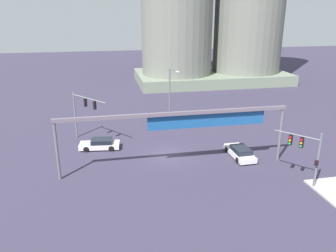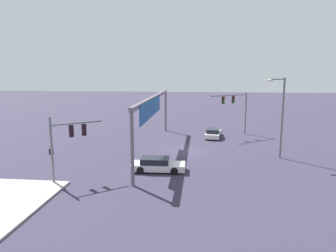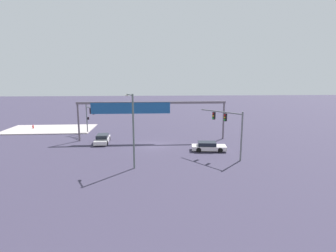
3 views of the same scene
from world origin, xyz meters
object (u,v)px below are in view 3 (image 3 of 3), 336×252
object	(u,v)px
streetlamp_curved_arm	(133,126)
traffic_signal_opposite_side	(229,124)
sedan_car_waiting_far	(208,147)
traffic_signal_near_corner	(90,114)
sedan_car_approaching	(102,139)
fire_hydrant_on_curb	(33,127)

from	to	relation	value
streetlamp_curved_arm	traffic_signal_opposite_side	bearing A→B (deg)	-100.78
sedan_car_waiting_far	streetlamp_curved_arm	bearing A→B (deg)	-140.67
traffic_signal_near_corner	streetlamp_curved_arm	size ratio (longest dim) A/B	0.65
traffic_signal_near_corner	traffic_signal_opposite_side	size ratio (longest dim) A/B	0.90
sedan_car_approaching	fire_hydrant_on_curb	bearing A→B (deg)	-128.92
traffic_signal_near_corner	sedan_car_waiting_far	size ratio (longest dim) A/B	1.11
traffic_signal_opposite_side	sedan_car_approaching	xyz separation A→B (m)	(16.73, -8.47, -3.66)
traffic_signal_near_corner	traffic_signal_opposite_side	xyz separation A→B (m)	(-19.97, 15.25, 0.76)
streetlamp_curved_arm	fire_hydrant_on_curb	xyz separation A→B (m)	(20.34, -22.96, -4.15)
fire_hydrant_on_curb	traffic_signal_opposite_side	bearing A→B (deg)	147.92
traffic_signal_near_corner	streetlamp_curved_arm	distance (m)	20.29
sedan_car_approaching	sedan_car_waiting_far	world-z (taller)	same
traffic_signal_opposite_side	streetlamp_curved_arm	size ratio (longest dim) A/B	0.72
traffic_signal_opposite_side	streetlamp_curved_arm	distance (m)	11.78
streetlamp_curved_arm	traffic_signal_near_corner	bearing A→B (deg)	-0.86
traffic_signal_near_corner	streetlamp_curved_arm	bearing A→B (deg)	-14.31
sedan_car_approaching	fire_hydrant_on_curb	size ratio (longest dim) A/B	6.67
traffic_signal_near_corner	sedan_car_waiting_far	world-z (taller)	traffic_signal_near_corner
traffic_signal_opposite_side	fire_hydrant_on_curb	xyz separation A→B (m)	(31.70, -19.87, -3.75)
traffic_signal_opposite_side	sedan_car_waiting_far	size ratio (longest dim) A/B	1.23
traffic_signal_opposite_side	sedan_car_waiting_far	world-z (taller)	traffic_signal_opposite_side
sedan_car_waiting_far	fire_hydrant_on_curb	bearing A→B (deg)	157.44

